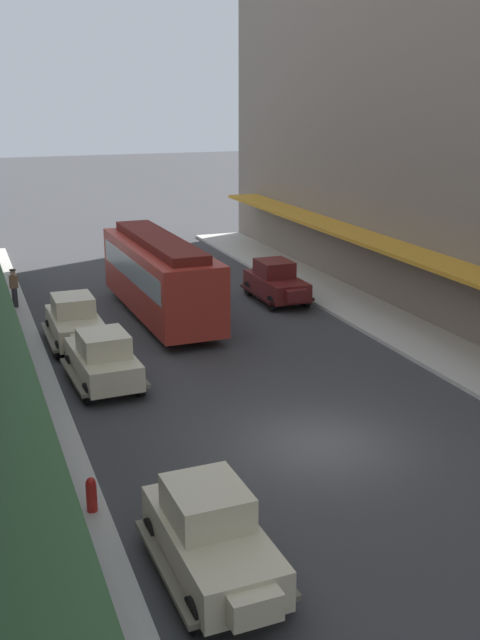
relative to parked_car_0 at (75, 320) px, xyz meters
name	(u,v)px	position (x,y,z in m)	size (l,w,h in m)	color
ground_plane	(319,444)	(4.79, -10.78, -0.94)	(200.00, 200.00, 0.00)	#38383A
sidewalk_left	(33,492)	(-2.71, -10.78, -0.87)	(3.00, 60.00, 0.15)	#B7B5AD
parked_car_0	(75,320)	(0.00, 0.00, 0.00)	(2.15, 4.26, 1.84)	beige
parked_car_1	(103,358)	(0.20, -4.46, 0.00)	(2.30, 4.32, 1.84)	beige
parked_car_2	(211,533)	(0.24, -15.19, 0.00)	(2.24, 4.29, 1.84)	beige
parked_car_3	(276,281)	(9.47, 2.97, 0.00)	(2.15, 4.26, 1.84)	#591919
streetcar	(160,274)	(3.90, 2.24, 0.96)	(2.76, 9.66, 3.46)	#A52D23
fire_hydrant	(91,494)	(-1.56, -12.23, -0.38)	(0.24, 0.24, 0.82)	#B21E19
pedestrian_0	(14,288)	(-1.73, 5.61, 0.07)	(0.36, 0.28, 1.67)	#2D2D33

